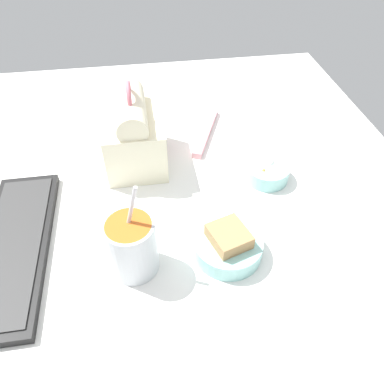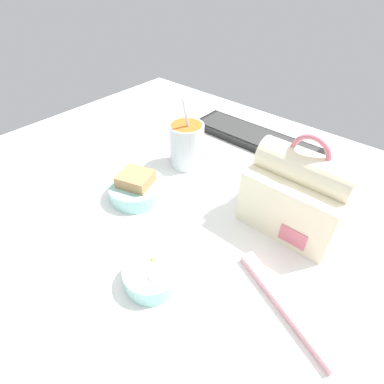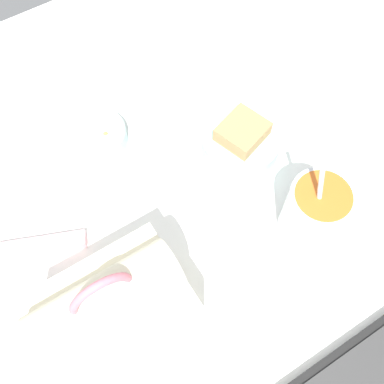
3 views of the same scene
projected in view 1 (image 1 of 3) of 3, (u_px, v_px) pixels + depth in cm
name	position (u px, v px, depth cm)	size (l,w,h in cm)	color
desk_surface	(190.00, 203.00, 83.72)	(140.00, 110.00, 2.00)	white
keyboard	(15.00, 247.00, 72.28)	(39.53, 12.45, 2.10)	black
lunch_bag	(134.00, 134.00, 87.70)	(19.14, 13.98, 21.07)	#EFE5C1
soup_cup	(132.00, 245.00, 66.18)	(9.09, 9.09, 19.36)	silver
bento_bowl_sandwich	(228.00, 245.00, 70.84)	(13.14, 13.14, 6.41)	#93D1CC
bento_bowl_snacks	(267.00, 172.00, 86.90)	(10.05, 10.05, 4.48)	#93D1CC
chopstick_case	(206.00, 132.00, 100.76)	(21.32, 10.69, 1.60)	pink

